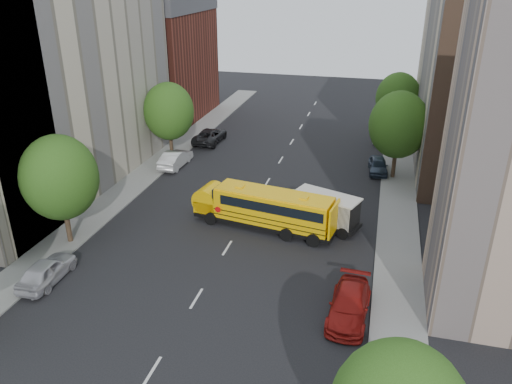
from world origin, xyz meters
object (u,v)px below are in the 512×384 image
at_px(parked_car_1, 175,159).
at_px(parked_car_4, 378,165).
at_px(school_bus, 263,207).
at_px(street_tree_1, 60,178).
at_px(parked_car_3, 349,305).
at_px(street_tree_2, 169,111).
at_px(parked_car_0, 47,270).
at_px(street_tree_4, 399,125).
at_px(street_tree_5, 398,98).
at_px(parked_car_2, 210,136).
at_px(safari_truck, 321,209).
at_px(parked_car_5, 380,136).

relative_size(parked_car_1, parked_car_4, 1.17).
xyz_separation_m(school_bus, parked_car_4, (7.90, 13.42, -0.99)).
relative_size(street_tree_1, parked_car_3, 1.53).
bearing_deg(parked_car_4, street_tree_2, 177.60).
distance_m(parked_car_0, parked_car_1, 20.30).
height_order(school_bus, parked_car_4, school_bus).
height_order(street_tree_4, parked_car_1, street_tree_4).
distance_m(parked_car_1, parked_car_4, 19.49).
relative_size(street_tree_5, parked_car_2, 1.34).
distance_m(safari_truck, parked_car_4, 12.65).
height_order(safari_truck, parked_car_2, safari_truck).
height_order(parked_car_0, parked_car_3, parked_car_0).
bearing_deg(school_bus, street_tree_2, 145.17).
bearing_deg(parked_car_2, parked_car_1, 85.03).
distance_m(parked_car_2, parked_car_4, 18.94).
bearing_deg(parked_car_4, parked_car_5, 85.57).
distance_m(street_tree_5, parked_car_3, 33.68).
height_order(street_tree_1, parked_car_5, street_tree_1).
height_order(street_tree_2, school_bus, street_tree_2).
distance_m(street_tree_5, school_bus, 26.25).
bearing_deg(street_tree_2, street_tree_5, 28.61).
bearing_deg(parked_car_0, school_bus, -139.38).
bearing_deg(street_tree_5, street_tree_2, -151.39).
bearing_deg(safari_truck, street_tree_1, -136.89).
xyz_separation_m(street_tree_2, parked_car_1, (1.40, -2.30, -4.02)).
bearing_deg(street_tree_1, school_bus, 23.93).
xyz_separation_m(street_tree_5, safari_truck, (-5.23, -22.98, -3.33)).
bearing_deg(safari_truck, parked_car_1, 170.94).
xyz_separation_m(parked_car_0, parked_car_3, (18.34, 1.22, -0.02)).
height_order(parked_car_2, parked_car_3, parked_car_2).
bearing_deg(parked_car_0, safari_truck, -144.51).
relative_size(street_tree_2, parked_car_2, 1.38).
distance_m(street_tree_1, safari_truck, 18.53).
bearing_deg(parked_car_5, school_bus, -107.94).
distance_m(school_bus, parked_car_1, 15.16).
relative_size(school_bus, parked_car_0, 2.44).
relative_size(street_tree_1, street_tree_4, 0.98).
xyz_separation_m(street_tree_4, parked_car_1, (-20.60, -2.30, -4.27)).
relative_size(street_tree_1, parked_car_0, 1.75).
xyz_separation_m(safari_truck, parked_car_2, (-14.57, 16.52, -0.59)).
bearing_deg(street_tree_1, parked_car_0, -72.35).
distance_m(parked_car_3, parked_car_5, 32.11).
bearing_deg(parked_car_2, street_tree_1, 85.52).
bearing_deg(street_tree_4, school_bus, -126.95).
height_order(parked_car_1, parked_car_5, parked_car_1).
height_order(school_bus, parked_car_5, school_bus).
bearing_deg(school_bus, parked_car_3, -42.36).
height_order(safari_truck, parked_car_5, safari_truck).
relative_size(school_bus, parked_car_1, 2.26).
distance_m(street_tree_2, parked_car_0, 23.01).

